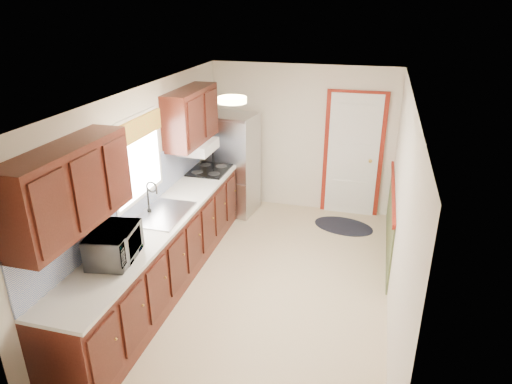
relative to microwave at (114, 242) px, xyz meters
The scene contains 8 objects.
room_shell 1.74m from the microwave, 46.36° to the left, with size 3.20×5.20×2.52m.
kitchen_run 1.02m from the microwave, 92.09° to the left, with size 0.63×4.00×2.20m.
back_wall_trim 4.11m from the microwave, 57.70° to the left, with size 1.12×2.30×2.08m.
ceiling_fixture 1.85m from the microwave, 49.63° to the left, with size 0.30×0.30×0.06m, color #FFD88C.
microwave is the anchor object (origin of this frame).
refrigerator 3.33m from the microwave, 86.89° to the left, with size 0.76×0.73×1.65m.
rug 3.92m from the microwave, 57.37° to the left, with size 0.93×0.60×0.01m, color black.
cooktop 2.63m from the microwave, 89.78° to the left, with size 0.55×0.65×0.02m, color black.
Camera 1 is at (1.16, -4.66, 3.32)m, focal length 32.00 mm.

